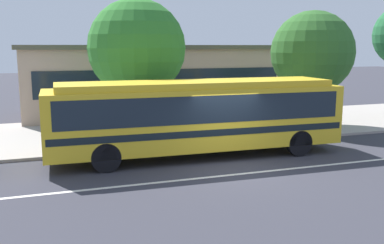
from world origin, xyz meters
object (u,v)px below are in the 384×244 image
(pedestrian_waiting_near_sign, at_px, (125,123))
(street_tree_near_stop, at_px, (137,48))
(street_tree_mid_block, at_px, (312,53))
(transit_bus, at_px, (197,113))
(bus_stop_sign, at_px, (280,100))

(pedestrian_waiting_near_sign, relative_size, street_tree_near_stop, 0.28)
(street_tree_near_stop, height_order, street_tree_mid_block, street_tree_near_stop)
(transit_bus, distance_m, pedestrian_waiting_near_sign, 3.14)
(transit_bus, xyz_separation_m, pedestrian_waiting_near_sign, (-2.40, 1.95, -0.56))
(transit_bus, height_order, bus_stop_sign, transit_bus)
(transit_bus, height_order, pedestrian_waiting_near_sign, transit_bus)
(street_tree_mid_block, bearing_deg, pedestrian_waiting_near_sign, -169.71)
(transit_bus, height_order, street_tree_mid_block, street_tree_mid_block)
(bus_stop_sign, distance_m, street_tree_mid_block, 4.05)
(pedestrian_waiting_near_sign, xyz_separation_m, street_tree_near_stop, (1.04, 2.37, 2.95))
(pedestrian_waiting_near_sign, relative_size, street_tree_mid_block, 0.29)
(pedestrian_waiting_near_sign, bearing_deg, street_tree_near_stop, 66.31)
(pedestrian_waiting_near_sign, distance_m, street_tree_near_stop, 3.93)
(transit_bus, xyz_separation_m, bus_stop_sign, (4.57, 1.79, 0.11))
(bus_stop_sign, bearing_deg, street_tree_mid_block, 33.91)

